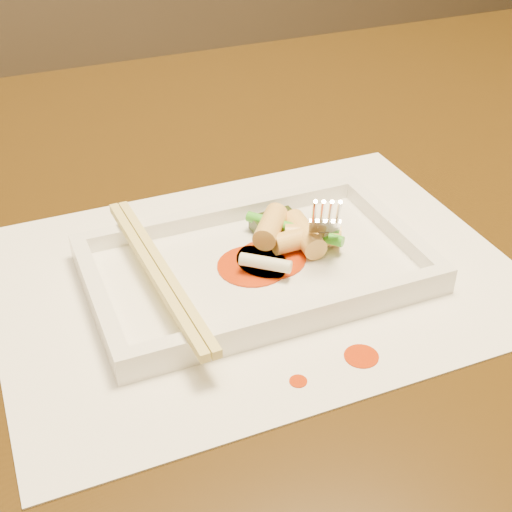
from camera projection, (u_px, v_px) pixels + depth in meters
name	position (u px, v px, depth m)	size (l,w,h in m)	color
table	(268.00, 307.00, 0.69)	(1.40, 0.90, 0.75)	black
placemat	(256.00, 275.00, 0.56)	(0.40, 0.30, 0.00)	white
sauce_splatter_a	(361.00, 356.00, 0.49)	(0.02, 0.02, 0.00)	#BE3005
sauce_splatter_b	(298.00, 381.00, 0.47)	(0.01, 0.01, 0.00)	#BE3005
plate_base	(256.00, 271.00, 0.56)	(0.26, 0.16, 0.01)	white
plate_rim_far	(223.00, 214.00, 0.61)	(0.26, 0.01, 0.01)	white
plate_rim_near	(297.00, 315.00, 0.50)	(0.26, 0.01, 0.01)	white
plate_rim_left	(98.00, 297.00, 0.52)	(0.01, 0.14, 0.01)	white
plate_rim_right	(393.00, 226.00, 0.59)	(0.01, 0.14, 0.01)	white
veg_piece	(276.00, 224.00, 0.60)	(0.04, 0.03, 0.01)	black
scallion_white	(265.00, 263.00, 0.54)	(0.01, 0.01, 0.04)	#EAEACC
scallion_green	(294.00, 229.00, 0.58)	(0.01, 0.01, 0.09)	green
chopstick_a	(153.00, 272.00, 0.52)	(0.01, 0.21, 0.01)	#D7C66B
chopstick_b	(164.00, 270.00, 0.53)	(0.01, 0.21, 0.01)	#D7C66B
fork	(330.00, 156.00, 0.55)	(0.09, 0.10, 0.14)	silver
sauce_blob_0	(271.00, 259.00, 0.57)	(0.06, 0.06, 0.00)	#BE3005
sauce_blob_1	(253.00, 266.00, 0.56)	(0.06, 0.06, 0.00)	#BE3005
rice_cake_0	(313.00, 235.00, 0.58)	(0.02, 0.02, 0.04)	#FEDA76
rice_cake_1	(302.00, 238.00, 0.57)	(0.02, 0.02, 0.05)	#FEDA76
rice_cake_2	(270.00, 226.00, 0.58)	(0.02, 0.02, 0.04)	#FEDA76
rice_cake_3	(304.00, 234.00, 0.58)	(0.02, 0.02, 0.05)	#FEDA76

